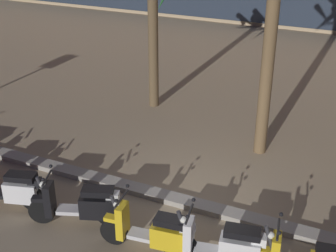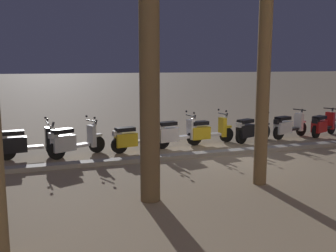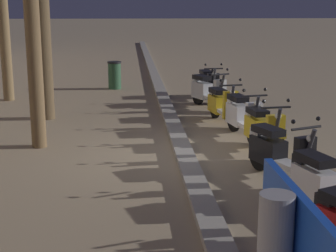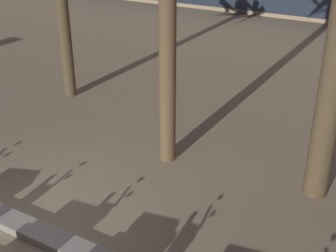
# 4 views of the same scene
# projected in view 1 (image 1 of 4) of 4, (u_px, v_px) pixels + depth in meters

# --- Properties ---
(ground_plane) EXTENTS (200.00, 200.00, 0.00)m
(ground_plane) POSITION_uv_depth(u_px,v_px,m) (189.00, 202.00, 9.91)
(ground_plane) COLOR #9E896B
(curb_strip) EXTENTS (60.00, 0.36, 0.12)m
(curb_strip) POSITION_uv_depth(u_px,v_px,m) (186.00, 202.00, 9.79)
(curb_strip) COLOR gray
(curb_strip) RESTS_ON ground
(scooter_white_far_back) EXTENTS (1.79, 0.78, 1.04)m
(scooter_white_far_back) POSITION_uv_depth(u_px,v_px,m) (8.00, 189.00, 9.53)
(scooter_white_far_back) COLOR black
(scooter_white_far_back) RESTS_ON ground
(scooter_black_last_in_row) EXTENTS (1.76, 0.87, 1.17)m
(scooter_black_last_in_row) POSITION_uv_depth(u_px,v_px,m) (83.00, 205.00, 9.04)
(scooter_black_last_in_row) COLOR black
(scooter_black_last_in_row) RESTS_ON ground
(scooter_yellow_lead_nearest) EXTENTS (1.83, 0.59, 1.17)m
(scooter_yellow_lead_nearest) POSITION_uv_depth(u_px,v_px,m) (155.00, 232.00, 8.30)
(scooter_yellow_lead_nearest) COLOR black
(scooter_yellow_lead_nearest) RESTS_ON ground
(scooter_white_mid_rear) EXTENTS (1.78, 0.66, 1.17)m
(scooter_white_mid_rear) POSITION_uv_depth(u_px,v_px,m) (224.00, 246.00, 7.94)
(scooter_white_mid_rear) COLOR black
(scooter_white_mid_rear) RESTS_ON ground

